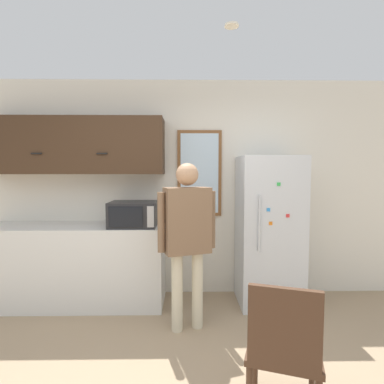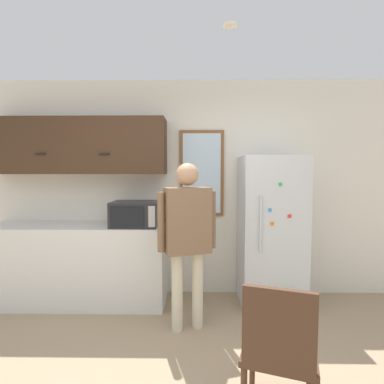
{
  "view_description": "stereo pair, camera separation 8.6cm",
  "coord_description": "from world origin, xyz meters",
  "px_view_note": "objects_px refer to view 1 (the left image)",
  "views": [
    {
      "loc": [
        0.17,
        -1.71,
        1.57
      ],
      "look_at": [
        0.22,
        1.15,
        1.37
      ],
      "focal_mm": 28.0,
      "sensor_mm": 36.0,
      "label": 1
    },
    {
      "loc": [
        0.26,
        -1.71,
        1.57
      ],
      "look_at": [
        0.22,
        1.15,
        1.37
      ],
      "focal_mm": 28.0,
      "sensor_mm": 36.0,
      "label": 2
    }
  ],
  "objects_px": {
    "refrigerator": "(269,231)",
    "microwave": "(133,214)",
    "chair": "(284,346)",
    "person": "(187,229)"
  },
  "relations": [
    {
      "from": "refrigerator",
      "to": "microwave",
      "type": "bearing_deg",
      "value": -177.36
    },
    {
      "from": "refrigerator",
      "to": "chair",
      "type": "distance_m",
      "value": 1.79
    },
    {
      "from": "refrigerator",
      "to": "chair",
      "type": "relative_size",
      "value": 1.91
    },
    {
      "from": "refrigerator",
      "to": "chair",
      "type": "height_order",
      "value": "refrigerator"
    },
    {
      "from": "microwave",
      "to": "person",
      "type": "distance_m",
      "value": 0.8
    },
    {
      "from": "refrigerator",
      "to": "chair",
      "type": "xyz_separation_m",
      "value": [
        -0.37,
        -1.71,
        -0.37
      ]
    },
    {
      "from": "microwave",
      "to": "refrigerator",
      "type": "distance_m",
      "value": 1.59
    },
    {
      "from": "refrigerator",
      "to": "person",
      "type": "bearing_deg",
      "value": -148.9
    },
    {
      "from": "person",
      "to": "refrigerator",
      "type": "xyz_separation_m",
      "value": [
        0.96,
        0.58,
        -0.13
      ]
    },
    {
      "from": "person",
      "to": "chair",
      "type": "relative_size",
      "value": 1.81
    }
  ]
}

